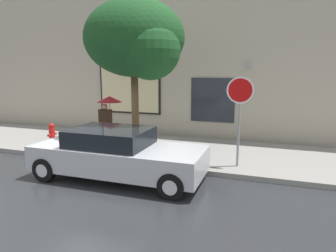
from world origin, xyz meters
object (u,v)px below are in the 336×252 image
Objects in this scene: parked_car at (117,154)px; street_tree at (137,41)px; stop_sign at (240,104)px; fire_hydrant at (52,134)px; pedestrian_with_umbrella at (108,107)px.

parked_car is 0.94× the size of street_tree.
street_tree is 1.90× the size of stop_sign.
fire_hydrant is 0.17× the size of street_tree.
parked_car is 3.69m from stop_sign.
parked_car is 4.34m from fire_hydrant.
fire_hydrant is at bearing 176.91° from stop_sign.
pedestrian_with_umbrella is 0.37× the size of street_tree.
fire_hydrant is 0.44× the size of pedestrian_with_umbrella.
pedestrian_with_umbrella is 2.94m from street_tree.
street_tree reaches higher than fire_hydrant.
street_tree is at bearing -5.94° from fire_hydrant.
street_tree is (1.66, -0.99, 2.21)m from pedestrian_with_umbrella.
stop_sign is (4.79, -0.98, 0.40)m from pedestrian_with_umbrella.
pedestrian_with_umbrella reaches higher than fire_hydrant.
parked_car is at bearing -27.77° from fire_hydrant.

